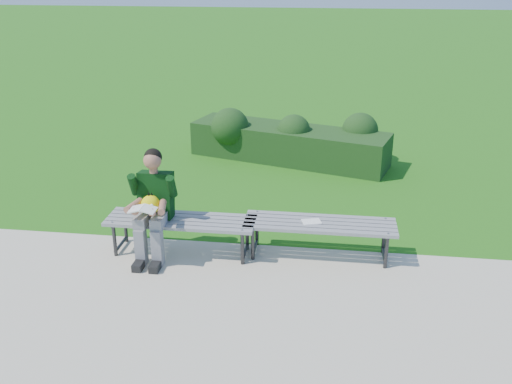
{
  "coord_description": "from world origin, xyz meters",
  "views": [
    {
      "loc": [
        1.2,
        -6.36,
        3.34
      ],
      "look_at": [
        0.37,
        -0.18,
        0.82
      ],
      "focal_mm": 40.0,
      "sensor_mm": 36.0,
      "label": 1
    }
  ],
  "objects_px": {
    "hedge": "(289,140)",
    "seated_boy": "(153,202)",
    "bench_left": "(181,223)",
    "paper_sheet": "(311,222)",
    "bench_right": "(320,226)"
  },
  "relations": [
    {
      "from": "hedge",
      "to": "seated_boy",
      "type": "bearing_deg",
      "value": -108.73
    },
    {
      "from": "hedge",
      "to": "bench_left",
      "type": "height_order",
      "value": "hedge"
    },
    {
      "from": "bench_left",
      "to": "paper_sheet",
      "type": "distance_m",
      "value": 1.57
    },
    {
      "from": "bench_right",
      "to": "seated_boy",
      "type": "height_order",
      "value": "seated_boy"
    },
    {
      "from": "hedge",
      "to": "bench_right",
      "type": "height_order",
      "value": "hedge"
    },
    {
      "from": "bench_left",
      "to": "paper_sheet",
      "type": "relative_size",
      "value": 7.02
    },
    {
      "from": "bench_right",
      "to": "paper_sheet",
      "type": "xyz_separation_m",
      "value": [
        -0.1,
        -0.0,
        0.06
      ]
    },
    {
      "from": "seated_boy",
      "to": "paper_sheet",
      "type": "xyz_separation_m",
      "value": [
        1.86,
        0.22,
        -0.24
      ]
    },
    {
      "from": "bench_right",
      "to": "bench_left",
      "type": "bearing_deg",
      "value": -175.52
    },
    {
      "from": "bench_left",
      "to": "paper_sheet",
      "type": "xyz_separation_m",
      "value": [
        1.56,
        0.13,
        0.06
      ]
    },
    {
      "from": "paper_sheet",
      "to": "bench_left",
      "type": "bearing_deg",
      "value": -175.23
    },
    {
      "from": "bench_right",
      "to": "seated_boy",
      "type": "distance_m",
      "value": 2.0
    },
    {
      "from": "hedge",
      "to": "seated_boy",
      "type": "distance_m",
      "value": 4.07
    },
    {
      "from": "seated_boy",
      "to": "paper_sheet",
      "type": "height_order",
      "value": "seated_boy"
    },
    {
      "from": "bench_left",
      "to": "bench_right",
      "type": "xyz_separation_m",
      "value": [
        1.66,
        0.13,
        0.0
      ]
    }
  ]
}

